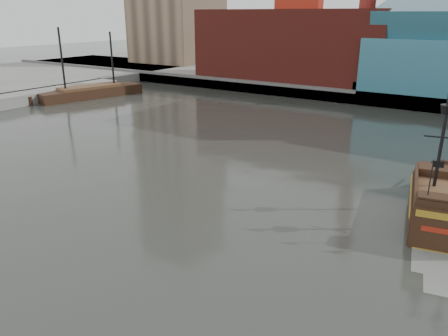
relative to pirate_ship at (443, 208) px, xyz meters
The scene contains 6 objects.
ground 24.26m from the pirate_ship, 132.29° to the right, with size 400.00×400.00×0.00m, color #272924.
promenade_far 75.84m from the pirate_ship, 102.42° to the left, with size 220.00×60.00×2.00m, color slate.
seawall 47.46m from the pirate_ship, 110.10° to the left, with size 220.00×1.00×2.60m, color #4C4C49.
pier 75.28m from the pirate_ship, behind, with size 6.00×40.00×2.00m, color slate.
pirate_ship is the anchor object (origin of this frame).
docked_vessel 71.68m from the pirate_ship, 162.29° to the left, with size 9.47×21.72×14.41m.
Camera 1 is at (19.28, -19.28, 16.10)m, focal length 35.00 mm.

